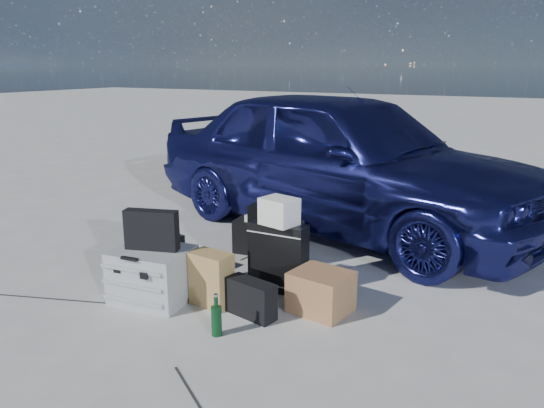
# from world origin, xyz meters

# --- Properties ---
(ground) EXTENTS (60.00, 60.00, 0.00)m
(ground) POSITION_xyz_m (0.00, 0.00, 0.00)
(ground) COLOR beige
(ground) RESTS_ON ground
(car) EXTENTS (4.93, 3.00, 1.57)m
(car) POSITION_xyz_m (0.07, 2.48, 0.78)
(car) COLOR navy
(car) RESTS_ON ground
(pelican_case) EXTENTS (0.61, 0.52, 0.41)m
(pelican_case) POSITION_xyz_m (-0.51, -0.03, 0.21)
(pelican_case) COLOR gray
(pelican_case) RESTS_ON ground
(laptop_bag) EXTENTS (0.43, 0.22, 0.31)m
(laptop_bag) POSITION_xyz_m (-0.51, -0.03, 0.57)
(laptop_bag) COLOR black
(laptop_bag) RESTS_ON pelican_case
(briefcase) EXTENTS (0.49, 0.19, 0.37)m
(briefcase) POSITION_xyz_m (-0.82, 0.46, 0.19)
(briefcase) COLOR black
(briefcase) RESTS_ON ground
(suitcase_left) EXTENTS (0.45, 0.20, 0.56)m
(suitcase_left) POSITION_xyz_m (-0.03, 1.06, 0.28)
(suitcase_left) COLOR black
(suitcase_left) RESTS_ON ground
(suitcase_right) EXTENTS (0.47, 0.18, 0.57)m
(suitcase_right) POSITION_xyz_m (0.27, 0.58, 0.28)
(suitcase_right) COLOR black
(suitcase_right) RESTS_ON ground
(white_carton) EXTENTS (0.31, 0.27, 0.21)m
(white_carton) POSITION_xyz_m (0.28, 0.57, 0.67)
(white_carton) COLOR silver
(white_carton) RESTS_ON suitcase_right
(duffel_bag) EXTENTS (0.68, 0.36, 0.32)m
(duffel_bag) POSITION_xyz_m (-0.22, 1.32, 0.16)
(duffel_bag) COLOR black
(duffel_bag) RESTS_ON ground
(flat_box_white) EXTENTS (0.40, 0.32, 0.07)m
(flat_box_white) POSITION_xyz_m (-0.21, 1.32, 0.36)
(flat_box_white) COLOR silver
(flat_box_white) RESTS_ON duffel_bag
(flat_box_black) EXTENTS (0.27, 0.21, 0.05)m
(flat_box_black) POSITION_xyz_m (-0.20, 1.33, 0.42)
(flat_box_black) COLOR black
(flat_box_black) RESTS_ON flat_box_white
(kraft_bag) EXTENTS (0.33, 0.22, 0.42)m
(kraft_bag) POSITION_xyz_m (-0.06, 0.10, 0.21)
(kraft_bag) COLOR #AD814B
(kraft_bag) RESTS_ON ground
(cardboard_box) EXTENTS (0.46, 0.42, 0.31)m
(cardboard_box) POSITION_xyz_m (0.73, 0.39, 0.15)
(cardboard_box) COLOR #9C6544
(cardboard_box) RESTS_ON ground
(messenger_bag) EXTENTS (0.41, 0.23, 0.27)m
(messenger_bag) POSITION_xyz_m (0.31, 0.07, 0.14)
(messenger_bag) COLOR black
(messenger_bag) RESTS_ON ground
(green_bottle) EXTENTS (0.08, 0.08, 0.29)m
(green_bottle) POSITION_xyz_m (0.24, -0.28, 0.14)
(green_bottle) COLOR black
(green_bottle) RESTS_ON ground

